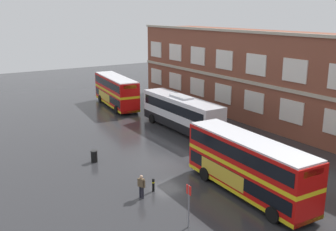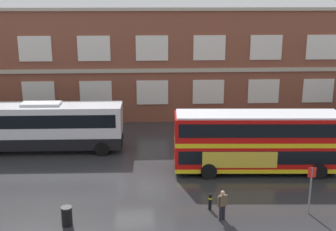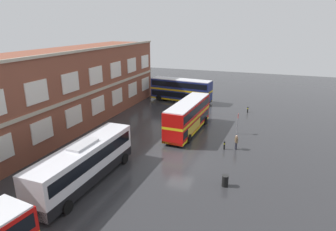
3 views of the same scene
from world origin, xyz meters
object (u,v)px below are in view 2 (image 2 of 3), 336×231
Objects in this scene: double_decker_middle at (257,141)px; safety_bollard_east at (210,201)px; waiting_passenger at (222,204)px; bus_stand_flag at (311,186)px; touring_coach at (43,127)px; station_litter_bin at (67,216)px.

double_decker_middle is 6.84m from safety_bollard_east.
waiting_passenger is (-3.41, -6.60, -1.22)m from double_decker_middle.
double_decker_middle is 4.11× the size of bus_stand_flag.
waiting_passenger is (11.82, -11.47, -0.98)m from touring_coach.
safety_bollard_east is (-5.32, 0.72, -1.14)m from bus_stand_flag.
waiting_passenger is at bearing 0.86° from station_litter_bin.
touring_coach is at bearing 135.86° from waiting_passenger.
bus_stand_flag is at bearing -76.69° from double_decker_middle.
bus_stand_flag reaches higher than safety_bollard_east.
double_decker_middle reaches higher than bus_stand_flag.
touring_coach is 12.67× the size of safety_bollard_east.
station_litter_bin is at bearing -72.30° from touring_coach.
touring_coach is 16.50m from waiting_passenger.
station_litter_bin is (-11.53, -6.72, -1.63)m from double_decker_middle.
touring_coach reaches higher than station_litter_bin.
bus_stand_flag is at bearing -7.70° from safety_bollard_east.
safety_bollard_east is at bearing -42.07° from touring_coach.
safety_bollard_east is (-3.88, -5.38, -1.66)m from double_decker_middle.
safety_bollard_east is (11.35, -10.25, -1.42)m from touring_coach.
waiting_passenger is at bearing -117.33° from double_decker_middle.
touring_coach reaches higher than waiting_passenger.
safety_bollard_east is at bearing -125.81° from double_decker_middle.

